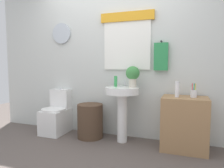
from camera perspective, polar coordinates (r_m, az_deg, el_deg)
The scene contains 11 objects.
ground_plane at distance 2.59m, azimuth -8.23°, elevation -21.05°, with size 8.00×8.00×0.00m, color #564C47.
back_wall at distance 3.38m, azimuth 0.78°, elevation 7.99°, with size 4.40×0.18×2.60m.
toilet at distance 3.67m, azimuth -14.96°, elevation -8.47°, with size 0.38×0.51×0.75m.
laundry_hamper at distance 3.33m, azimuth -6.04°, elevation -10.06°, with size 0.40×0.40×0.53m, color #4C3828.
pedestal_sink at distance 3.07m, azimuth 2.83°, elevation -4.83°, with size 0.50×0.50×0.82m.
faucet at distance 3.15m, azimuth 3.49°, elevation 0.23°, with size 0.03×0.03×0.10m, color silver.
wooden_cabinet at distance 3.00m, azimuth 19.28°, elevation -10.23°, with size 0.59×0.44×0.72m, color #9E754C.
soap_bottle at distance 3.12m, azimuth 1.01°, elevation 0.75°, with size 0.05×0.05×0.16m, color green.
potted_plant at distance 3.05m, azimuth 5.72°, elevation 2.60°, with size 0.20×0.20×0.31m.
lotion_bottle at distance 2.87m, azimuth 17.48°, elevation -1.42°, with size 0.05×0.05×0.21m, color white.
toothbrush_cup at distance 2.94m, azimuth 21.55°, elevation -2.38°, with size 0.08×0.08×0.19m.
Camera 1 is at (1.10, -2.04, 1.14)m, focal length 33.22 mm.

